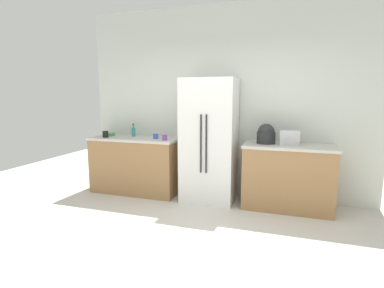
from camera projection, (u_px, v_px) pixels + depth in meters
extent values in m
plane|color=beige|center=(183.00, 251.00, 3.18)|extent=(9.83, 9.83, 0.00)
cube|color=silver|center=(225.00, 103.00, 4.82)|extent=(4.64, 0.10, 3.04)
cube|color=#9E7247|center=(136.00, 166.00, 5.10)|extent=(1.47, 0.60, 0.90)
cube|color=beige|center=(135.00, 139.00, 5.02)|extent=(1.50, 0.63, 0.04)
cube|color=#9E7247|center=(288.00, 178.00, 4.34)|extent=(1.25, 0.60, 0.90)
cube|color=beige|center=(289.00, 146.00, 4.27)|extent=(1.28, 0.63, 0.04)
cube|color=white|center=(209.00, 141.00, 4.61)|extent=(0.81, 0.61, 1.89)
cylinder|color=#262628|center=(201.00, 144.00, 4.32)|extent=(0.02, 0.02, 0.85)
cylinder|color=#262628|center=(206.00, 144.00, 4.29)|extent=(0.02, 0.02, 0.85)
cube|color=silver|center=(290.00, 138.00, 4.25)|extent=(0.27, 0.18, 0.21)
cylinder|color=#262628|center=(266.00, 138.00, 4.38)|extent=(0.27, 0.27, 0.17)
sphere|color=#262628|center=(266.00, 132.00, 4.37)|extent=(0.25, 0.25, 0.25)
cylinder|color=teal|center=(133.00, 132.00, 5.16)|extent=(0.07, 0.07, 0.14)
cylinder|color=teal|center=(133.00, 126.00, 5.14)|extent=(0.03, 0.03, 0.06)
cylinder|color=#333338|center=(133.00, 124.00, 5.13)|extent=(0.03, 0.03, 0.02)
cylinder|color=blue|center=(156.00, 136.00, 4.88)|extent=(0.08, 0.08, 0.08)
cylinder|color=black|center=(105.00, 134.00, 5.02)|extent=(0.09, 0.09, 0.11)
cylinder|color=purple|center=(165.00, 138.00, 4.70)|extent=(0.08, 0.08, 0.08)
cylinder|color=green|center=(109.00, 134.00, 5.22)|extent=(0.19, 0.19, 0.05)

